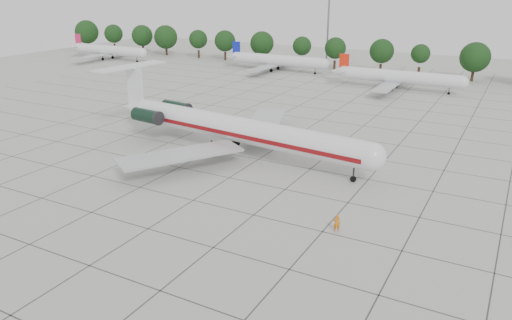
{
  "coord_description": "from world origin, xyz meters",
  "views": [
    {
      "loc": [
        23.64,
        -50.89,
        24.11
      ],
      "look_at": [
        -3.57,
        -0.9,
        3.5
      ],
      "focal_mm": 35.0,
      "sensor_mm": 36.0,
      "label": 1
    }
  ],
  "objects_px": {
    "main_airliner": "(227,127)",
    "bg_airliner_b": "(277,61)",
    "floodlight_mast": "(329,15)",
    "ground_crew": "(337,223)",
    "bg_airliner_c": "(398,77)",
    "bg_airliner_a": "(109,50)"
  },
  "relations": [
    {
      "from": "main_airliner",
      "to": "ground_crew",
      "type": "bearing_deg",
      "value": -28.36
    },
    {
      "from": "ground_crew",
      "to": "bg_airliner_a",
      "type": "xyz_separation_m",
      "value": [
        -103.91,
        75.63,
        1.95
      ]
    },
    {
      "from": "ground_crew",
      "to": "bg_airliner_b",
      "type": "distance_m",
      "value": 94.97
    },
    {
      "from": "main_airliner",
      "to": "floodlight_mast",
      "type": "distance_m",
      "value": 85.56
    },
    {
      "from": "bg_airliner_c",
      "to": "main_airliner",
      "type": "bearing_deg",
      "value": -101.13
    },
    {
      "from": "main_airliner",
      "to": "bg_airliner_a",
      "type": "height_order",
      "value": "main_airliner"
    },
    {
      "from": "floodlight_mast",
      "to": "ground_crew",
      "type": "bearing_deg",
      "value": -68.45
    },
    {
      "from": "bg_airliner_a",
      "to": "floodlight_mast",
      "type": "bearing_deg",
      "value": 20.12
    },
    {
      "from": "ground_crew",
      "to": "bg_airliner_c",
      "type": "distance_m",
      "value": 73.94
    },
    {
      "from": "bg_airliner_b",
      "to": "floodlight_mast",
      "type": "relative_size",
      "value": 1.11
    },
    {
      "from": "floodlight_mast",
      "to": "main_airliner",
      "type": "bearing_deg",
      "value": -78.82
    },
    {
      "from": "main_airliner",
      "to": "bg_airliner_c",
      "type": "relative_size",
      "value": 1.66
    },
    {
      "from": "main_airliner",
      "to": "bg_airliner_b",
      "type": "distance_m",
      "value": 70.73
    },
    {
      "from": "ground_crew",
      "to": "bg_airliner_b",
      "type": "relative_size",
      "value": 0.07
    },
    {
      "from": "bg_airliner_a",
      "to": "bg_airliner_b",
      "type": "height_order",
      "value": "same"
    },
    {
      "from": "ground_crew",
      "to": "floodlight_mast",
      "type": "distance_m",
      "value": 107.61
    },
    {
      "from": "main_airliner",
      "to": "bg_airliner_a",
      "type": "distance_m",
      "value": 100.71
    },
    {
      "from": "main_airliner",
      "to": "ground_crew",
      "type": "distance_m",
      "value": 27.98
    },
    {
      "from": "main_airliner",
      "to": "floodlight_mast",
      "type": "xyz_separation_m",
      "value": [
        -16.46,
        83.32,
        10.4
      ]
    },
    {
      "from": "bg_airliner_b",
      "to": "floodlight_mast",
      "type": "bearing_deg",
      "value": 64.52
    },
    {
      "from": "ground_crew",
      "to": "bg_airliner_c",
      "type": "bearing_deg",
      "value": -108.75
    },
    {
      "from": "main_airliner",
      "to": "bg_airliner_b",
      "type": "height_order",
      "value": "main_airliner"
    }
  ]
}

